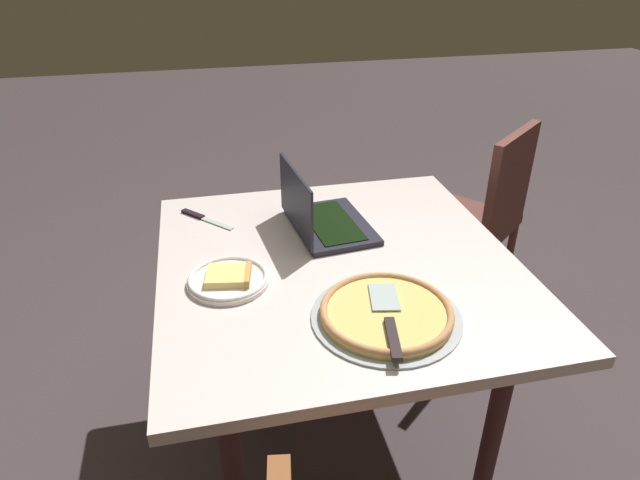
{
  "coord_description": "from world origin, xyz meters",
  "views": [
    {
      "loc": [
        -0.34,
        -1.31,
        1.58
      ],
      "look_at": [
        -0.06,
        -0.03,
        0.83
      ],
      "focal_mm": 31.08,
      "sensor_mm": 36.0,
      "label": 1
    }
  ],
  "objects_px": {
    "laptop": "(320,217)",
    "table_knife": "(202,218)",
    "chair_near": "(478,214)",
    "pizza_plate": "(229,279)",
    "pizza_tray": "(386,313)",
    "dining_table": "(338,286)"
  },
  "relations": [
    {
      "from": "pizza_plate",
      "to": "pizza_tray",
      "type": "bearing_deg",
      "value": -33.14
    },
    {
      "from": "laptop",
      "to": "dining_table",
      "type": "bearing_deg",
      "value": -87.25
    },
    {
      "from": "pizza_plate",
      "to": "laptop",
      "type": "bearing_deg",
      "value": 38.2
    },
    {
      "from": "laptop",
      "to": "pizza_tray",
      "type": "distance_m",
      "value": 0.48
    },
    {
      "from": "pizza_tray",
      "to": "chair_near",
      "type": "relative_size",
      "value": 0.41
    },
    {
      "from": "pizza_plate",
      "to": "table_knife",
      "type": "distance_m",
      "value": 0.4
    },
    {
      "from": "pizza_plate",
      "to": "chair_near",
      "type": "height_order",
      "value": "chair_near"
    },
    {
      "from": "pizza_tray",
      "to": "chair_near",
      "type": "height_order",
      "value": "chair_near"
    },
    {
      "from": "pizza_plate",
      "to": "pizza_tray",
      "type": "relative_size",
      "value": 0.6
    },
    {
      "from": "chair_near",
      "to": "pizza_tray",
      "type": "bearing_deg",
      "value": -129.38
    },
    {
      "from": "pizza_tray",
      "to": "chair_near",
      "type": "distance_m",
      "value": 1.14
    },
    {
      "from": "laptop",
      "to": "table_knife",
      "type": "height_order",
      "value": "laptop"
    },
    {
      "from": "dining_table",
      "to": "chair_near",
      "type": "xyz_separation_m",
      "value": [
        0.75,
        0.58,
        -0.14
      ]
    },
    {
      "from": "dining_table",
      "to": "chair_near",
      "type": "bearing_deg",
      "value": 37.44
    },
    {
      "from": "dining_table",
      "to": "laptop",
      "type": "xyz_separation_m",
      "value": [
        -0.01,
        0.2,
        0.13
      ]
    },
    {
      "from": "pizza_tray",
      "to": "table_knife",
      "type": "distance_m",
      "value": 0.76
    },
    {
      "from": "dining_table",
      "to": "pizza_tray",
      "type": "bearing_deg",
      "value": -80.14
    },
    {
      "from": "pizza_tray",
      "to": "dining_table",
      "type": "bearing_deg",
      "value": 99.86
    },
    {
      "from": "dining_table",
      "to": "pizza_plate",
      "type": "height_order",
      "value": "pizza_plate"
    },
    {
      "from": "dining_table",
      "to": "table_knife",
      "type": "height_order",
      "value": "table_knife"
    },
    {
      "from": "chair_near",
      "to": "pizza_plate",
      "type": "bearing_deg",
      "value": -149.9
    },
    {
      "from": "dining_table",
      "to": "laptop",
      "type": "relative_size",
      "value": 3.06
    }
  ]
}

